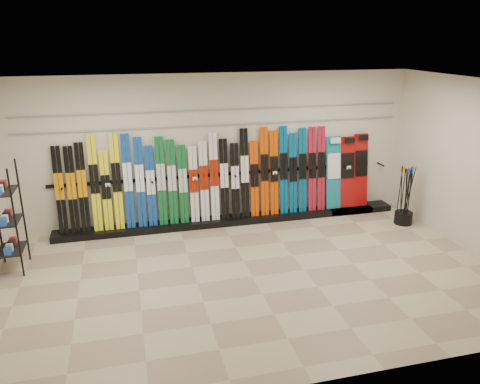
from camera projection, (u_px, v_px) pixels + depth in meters
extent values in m
plane|color=#A0866E|center=(252.00, 276.00, 7.49)|extent=(8.00, 8.00, 0.00)
plane|color=beige|center=(219.00, 150.00, 9.31)|extent=(8.00, 0.00, 8.00)
plane|color=beige|center=(479.00, 170.00, 7.94)|extent=(0.00, 5.00, 5.00)
plane|color=silver|center=(254.00, 86.00, 6.53)|extent=(8.00, 8.00, 0.00)
cube|color=black|center=(233.00, 220.00, 9.62)|extent=(8.00, 0.40, 0.12)
cube|color=black|center=(60.00, 191.00, 8.62)|extent=(0.17, 0.21, 1.66)
cube|color=black|center=(72.00, 190.00, 8.67)|extent=(0.17, 0.21, 1.64)
cube|color=black|center=(83.00, 188.00, 8.71)|extent=(0.17, 0.22, 1.70)
cube|color=yellow|center=(95.00, 184.00, 8.74)|extent=(0.17, 0.23, 1.83)
cube|color=yellow|center=(106.00, 191.00, 8.82)|extent=(0.17, 0.20, 1.52)
cube|color=yellow|center=(117.00, 182.00, 8.84)|extent=(0.17, 0.23, 1.83)
cube|color=#104096|center=(128.00, 182.00, 8.89)|extent=(0.17, 0.23, 1.82)
cube|color=#104096|center=(140.00, 183.00, 8.95)|extent=(0.17, 0.22, 1.74)
cube|color=#104096|center=(151.00, 186.00, 9.01)|extent=(0.17, 0.20, 1.57)
cube|color=#0E6029|center=(161.00, 181.00, 9.04)|extent=(0.17, 0.22, 1.73)
cube|color=#0E6029|center=(172.00, 182.00, 9.10)|extent=(0.17, 0.21, 1.66)
cube|color=#0E6029|center=(183.00, 184.00, 9.16)|extent=(0.17, 0.20, 1.55)
cube|color=silver|center=(194.00, 185.00, 9.21)|extent=(0.17, 0.20, 1.51)
cube|color=silver|center=(204.00, 182.00, 9.25)|extent=(0.17, 0.21, 1.60)
cube|color=silver|center=(214.00, 177.00, 9.28)|extent=(0.17, 0.22, 1.75)
cube|color=black|center=(224.00, 179.00, 9.34)|extent=(0.17, 0.21, 1.63)
cube|color=black|center=(235.00, 181.00, 9.41)|extent=(0.17, 0.20, 1.53)
cube|color=black|center=(245.00, 173.00, 9.42)|extent=(0.17, 0.23, 1.81)
cube|color=#DB4300|center=(254.00, 179.00, 9.50)|extent=(0.17, 0.20, 1.55)
cube|color=#DB4300|center=(264.00, 172.00, 9.52)|extent=(0.17, 0.23, 1.81)
cube|color=#DB4300|center=(274.00, 173.00, 9.58)|extent=(0.17, 0.22, 1.74)
cube|color=#015083|center=(284.00, 171.00, 9.62)|extent=(0.17, 0.23, 1.81)
cube|color=#015083|center=(293.00, 173.00, 9.68)|extent=(0.17, 0.21, 1.67)
cube|color=#015083|center=(303.00, 170.00, 9.72)|extent=(0.17, 0.23, 1.76)
cube|color=maroon|center=(312.00, 170.00, 9.77)|extent=(0.17, 0.23, 1.77)
cube|color=maroon|center=(321.00, 169.00, 9.82)|extent=(0.17, 0.23, 1.77)
cube|color=#14728C|center=(333.00, 173.00, 9.94)|extent=(0.33, 0.24, 1.54)
cube|color=#990C0C|center=(347.00, 172.00, 10.02)|extent=(0.32, 0.24, 1.52)
cube|color=#990C0C|center=(361.00, 170.00, 10.09)|extent=(0.32, 0.24, 1.57)
cube|color=black|center=(6.00, 218.00, 7.45)|extent=(0.40, 0.60, 1.79)
cylinder|color=black|center=(403.00, 218.00, 9.56)|extent=(0.36, 0.36, 0.25)
cylinder|color=black|center=(408.00, 195.00, 9.42)|extent=(0.12, 0.14, 1.17)
cylinder|color=black|center=(403.00, 195.00, 9.40)|extent=(0.11, 0.16, 1.17)
cylinder|color=black|center=(409.00, 196.00, 9.38)|extent=(0.02, 0.03, 1.18)
cylinder|color=black|center=(406.00, 196.00, 9.39)|extent=(0.11, 0.11, 1.18)
cylinder|color=black|center=(409.00, 194.00, 9.47)|extent=(0.09, 0.15, 1.17)
cylinder|color=black|center=(406.00, 197.00, 9.33)|extent=(0.04, 0.04, 1.18)
cylinder|color=black|center=(406.00, 197.00, 9.31)|extent=(0.02, 0.16, 1.17)
cylinder|color=black|center=(410.00, 195.00, 9.45)|extent=(0.09, 0.09, 1.18)
cylinder|color=black|center=(399.00, 194.00, 9.49)|extent=(0.09, 0.09, 1.18)
cylinder|color=black|center=(401.00, 195.00, 9.45)|extent=(0.11, 0.03, 1.18)
cylinder|color=black|center=(406.00, 197.00, 9.29)|extent=(0.12, 0.02, 1.18)
cube|color=gray|center=(219.00, 125.00, 9.13)|extent=(7.60, 0.02, 0.03)
cube|color=gray|center=(219.00, 110.00, 9.03)|extent=(7.60, 0.02, 0.03)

